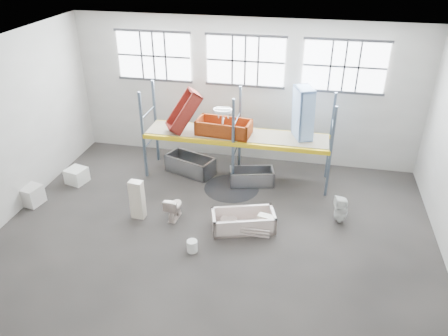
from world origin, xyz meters
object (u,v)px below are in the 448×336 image
(bucket, at_px, (192,246))
(blue_tub_upright, at_px, (303,114))
(toilet_beige, at_px, (174,207))
(cistern_tall, at_px, (137,199))
(bathtub_beige, at_px, (243,221))
(toilet_white, at_px, (341,210))
(rust_tub_flat, at_px, (224,127))
(carton_near, at_px, (30,195))
(steel_tub_left, at_px, (190,164))
(steel_tub_right, at_px, (252,177))

(bucket, bearing_deg, blue_tub_upright, 60.09)
(toilet_beige, height_order, blue_tub_upright, blue_tub_upright)
(cistern_tall, height_order, bucket, cistern_tall)
(bathtub_beige, relative_size, toilet_white, 2.10)
(blue_tub_upright, bearing_deg, rust_tub_flat, -173.93)
(toilet_beige, xyz_separation_m, toilet_white, (4.74, 0.78, 0.05))
(bathtub_beige, bearing_deg, toilet_white, 0.85)
(toilet_white, distance_m, bucket, 4.39)
(cistern_tall, relative_size, bucket, 3.67)
(cistern_tall, xyz_separation_m, rust_tub_flat, (1.95, 2.85, 1.22))
(toilet_beige, bearing_deg, bathtub_beige, -178.24)
(toilet_beige, relative_size, cistern_tall, 0.61)
(cistern_tall, relative_size, carton_near, 1.76)
(steel_tub_left, relative_size, bucket, 5.06)
(steel_tub_right, bearing_deg, carton_near, -158.52)
(cistern_tall, relative_size, toilet_white, 1.45)
(steel_tub_left, height_order, steel_tub_right, steel_tub_left)
(steel_tub_right, bearing_deg, bathtub_beige, -86.67)
(toilet_white, height_order, rust_tub_flat, rust_tub_flat)
(blue_tub_upright, distance_m, carton_near, 8.79)
(toilet_beige, xyz_separation_m, carton_near, (-4.57, -0.16, -0.07))
(bathtub_beige, xyz_separation_m, steel_tub_right, (-0.14, 2.49, 0.00))
(steel_tub_right, height_order, carton_near, carton_near)
(toilet_beige, bearing_deg, rust_tub_flat, -104.28)
(toilet_beige, distance_m, steel_tub_left, 2.73)
(bathtub_beige, bearing_deg, steel_tub_left, 112.23)
(blue_tub_upright, xyz_separation_m, carton_near, (-7.95, -3.10, -2.10))
(toilet_white, xyz_separation_m, rust_tub_flat, (-3.82, 1.89, 1.40))
(bathtub_beige, xyz_separation_m, rust_tub_flat, (-1.15, 2.78, 1.56))
(cistern_tall, height_order, carton_near, cistern_tall)
(carton_near, bearing_deg, blue_tub_upright, 21.28)
(rust_tub_flat, relative_size, carton_near, 2.56)
(steel_tub_left, bearing_deg, carton_near, -146.15)
(cistern_tall, height_order, rust_tub_flat, rust_tub_flat)
(steel_tub_left, height_order, carton_near, steel_tub_left)
(rust_tub_flat, bearing_deg, bathtub_beige, -67.59)
(cistern_tall, distance_m, carton_near, 3.54)
(bathtub_beige, relative_size, blue_tub_upright, 1.03)
(steel_tub_right, distance_m, carton_near, 6.97)
(toilet_white, bearing_deg, bathtub_beige, -83.97)
(bathtub_beige, height_order, cistern_tall, cistern_tall)
(toilet_beige, relative_size, bucket, 2.24)
(toilet_beige, relative_size, steel_tub_right, 0.51)
(bathtub_beige, distance_m, carton_near, 6.63)
(steel_tub_left, bearing_deg, toilet_white, -21.03)
(toilet_beige, xyz_separation_m, blue_tub_upright, (3.39, 2.94, 2.03))
(cistern_tall, bearing_deg, carton_near, -176.33)
(steel_tub_right, distance_m, bucket, 3.88)
(bathtub_beige, bearing_deg, steel_tub_right, 75.81)
(cistern_tall, relative_size, blue_tub_upright, 0.71)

